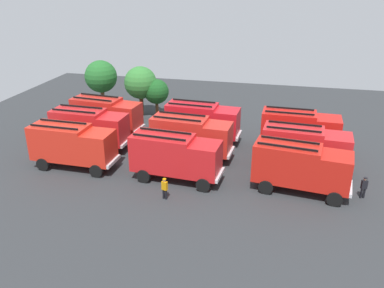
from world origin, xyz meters
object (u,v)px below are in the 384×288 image
tree_2 (156,92)px  traffic_cone_0 (185,145)px  fire_truck_1 (175,155)px  firefighter_2 (364,187)px  tree_0 (101,77)px  tree_1 (140,83)px  traffic_cone_1 (112,121)px  fire_truck_6 (106,114)px  fire_truck_8 (300,129)px  fire_truck_5 (305,147)px  fire_truck_3 (89,127)px  fire_truck_0 (72,144)px  firefighter_1 (165,188)px  fire_truck_2 (301,166)px  firefighter_0 (138,118)px  fire_truck_4 (191,135)px  fire_truck_7 (202,120)px

tree_2 → traffic_cone_0: (5.35, -8.09, -2.65)m
fire_truck_1 → firefighter_2: size_ratio=4.36×
tree_0 → tree_1: tree_0 is taller
tree_0 → traffic_cone_1: size_ratio=10.40×
fire_truck_6 → fire_truck_8: bearing=6.3°
fire_truck_5 → fire_truck_6: size_ratio=0.99×
firefighter_2 → traffic_cone_1: size_ratio=2.96×
fire_truck_8 → traffic_cone_1: size_ratio=12.75×
fire_truck_3 → firefighter_2: size_ratio=4.31×
traffic_cone_1 → tree_1: bearing=56.0°
fire_truck_0 → firefighter_1: 9.68m
fire_truck_2 → fire_truck_3: bearing=175.5°
fire_truck_8 → fire_truck_2: bearing=-88.7°
traffic_cone_0 → traffic_cone_1: size_ratio=1.01×
fire_truck_1 → tree_1: bearing=123.2°
firefighter_0 → tree_0: (-6.26, 4.71, 3.08)m
firefighter_0 → traffic_cone_1: firefighter_0 is taller
fire_truck_4 → fire_truck_8: (9.39, 3.86, 0.00)m
fire_truck_7 → fire_truck_6: bearing=-174.8°
fire_truck_4 → fire_truck_1: bearing=-89.0°
fire_truck_6 → tree_2: bearing=68.7°
fire_truck_5 → fire_truck_3: bearing=-177.1°
fire_truck_4 → fire_truck_7: bearing=91.6°
fire_truck_5 → traffic_cone_1: fire_truck_5 is taller
fire_truck_4 → firefighter_2: 14.58m
fire_truck_3 → firefighter_2: bearing=-7.9°
fire_truck_2 → tree_0: size_ratio=1.26×
fire_truck_0 → firefighter_1: size_ratio=4.38×
fire_truck_1 → fire_truck_3: (-9.48, 4.34, 0.00)m
tree_2 → traffic_cone_1: size_ratio=7.67×
tree_0 → fire_truck_7: bearing=-27.7°
fire_truck_3 → firefighter_0: (2.25, 6.75, -1.24)m
fire_truck_7 → fire_truck_3: bearing=-154.1°
fire_truck_2 → firefighter_2: fire_truck_2 is taller
fire_truck_4 → traffic_cone_1: fire_truck_4 is taller
firefighter_0 → traffic_cone_0: 7.90m
firefighter_0 → firefighter_2: size_ratio=0.97×
fire_truck_3 → fire_truck_5: size_ratio=0.99×
fire_truck_3 → fire_truck_1: bearing=-22.9°
fire_truck_3 → tree_2: 10.77m
fire_truck_1 → traffic_cone_1: 15.37m
fire_truck_0 → traffic_cone_1: size_ratio=12.75×
fire_truck_7 → firefighter_1: fire_truck_7 is taller
firefighter_1 → tree_0: 23.44m
fire_truck_3 → tree_1: bearing=83.9°
firefighter_0 → fire_truck_0: bearing=143.7°
fire_truck_4 → fire_truck_2: bearing=-19.9°
fire_truck_6 → tree_0: size_ratio=1.25×
fire_truck_4 → fire_truck_7: same height
fire_truck_7 → firefighter_1: size_ratio=4.42×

